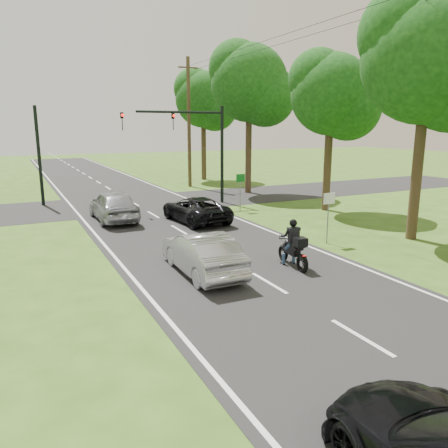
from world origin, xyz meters
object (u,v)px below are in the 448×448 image
Objects in this scene: dark_suv at (195,209)px; sign_green at (240,183)px; motorcycle_rider at (294,248)px; utility_pole_far at (189,122)px; sign_white at (329,206)px; traffic_signal at (194,137)px; silver_sedan at (202,253)px; silver_suv at (113,205)px.

sign_green is at bearing -159.70° from dark_suv.
utility_pole_far is (4.59, 20.98, 4.41)m from motorcycle_rider.
sign_white is (-1.50, -19.02, -3.49)m from utility_pole_far.
dark_suv is at bearing -112.53° from traffic_signal.
sign_white reaches higher than dark_suv.
silver_sedan is 1.98× the size of sign_green.
traffic_signal is at bearing -109.68° from utility_pole_far.
silver_sedan is 0.90× the size of silver_suv.
silver_sedan reaches higher than dark_suv.
dark_suv is 8.13m from silver_sedan.
utility_pole_far reaches higher than traffic_signal.
sign_white is at bearing 129.28° from silver_suv.
sign_white is 8.00m from sign_green.
traffic_signal reaches higher than sign_green.
utility_pole_far is (4.79, 12.64, 4.43)m from dark_suv.
dark_suv is 6.11m from traffic_signal.
silver_suv is (-0.76, 9.71, 0.10)m from silver_sedan.
utility_pole_far is at bearing -128.87° from silver_suv.
utility_pole_far is (2.86, 8.00, 0.95)m from traffic_signal.
sign_white is at bearing 112.62° from dark_suv.
sign_white is at bearing 38.39° from motorcycle_rider.
traffic_signal reaches higher than motorcycle_rider.
traffic_signal is 3.00× the size of sign_white.
dark_suv is (-0.20, 8.34, -0.02)m from motorcycle_rider.
traffic_signal is 0.64× the size of utility_pole_far.
sign_green is at bearing 77.66° from motorcycle_rider.
sign_white is (6.97, -8.50, 0.79)m from silver_suv.
utility_pole_far reaches higher than sign_white.
sign_white reaches higher than motorcycle_rider.
traffic_signal is at bearing 117.38° from sign_green.
utility_pole_far is (8.47, 10.52, 4.28)m from silver_suv.
motorcycle_rider is 13.55m from traffic_signal.
silver_sedan is at bearing 172.31° from motorcycle_rider.
motorcycle_rider is 11.16m from silver_suv.
sign_white reaches higher than silver_suv.
sign_white is (1.36, -11.02, -2.54)m from traffic_signal.
motorcycle_rider is 21.93m from utility_pole_far.
silver_suv is at bearing 116.25° from motorcycle_rider.
utility_pole_far is 11.63m from sign_green.
sign_green is at bearing 175.95° from silver_suv.
sign_green is (3.49, 1.62, 0.95)m from dark_suv.
dark_suv is at bearing -110.74° from utility_pole_far.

